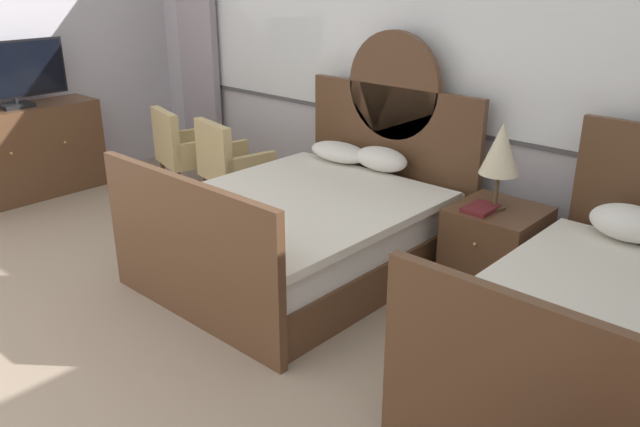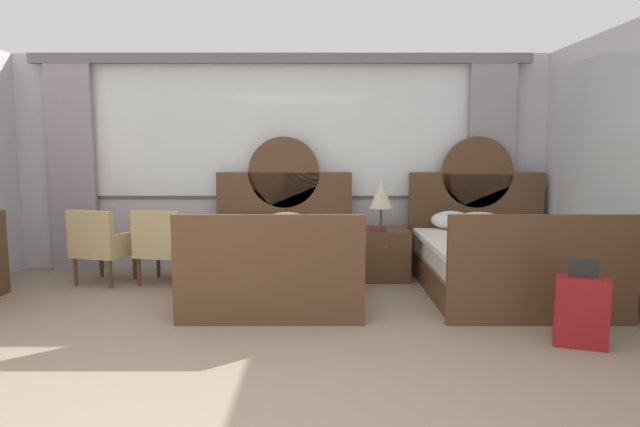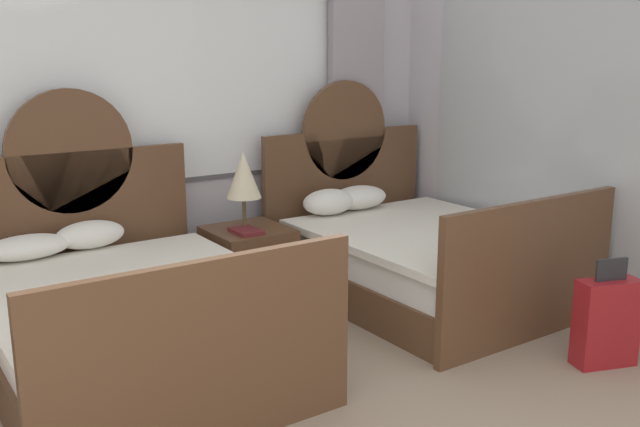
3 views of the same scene
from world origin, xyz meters
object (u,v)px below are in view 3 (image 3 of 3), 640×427
at_px(table_lamp_on_nightstand, 243,176).
at_px(suitcase_on_floor, 606,322).
at_px(nightstand_between_beds, 249,265).
at_px(bed_near_mirror, 417,254).
at_px(bed_near_window, 127,317).
at_px(book_on_nightstand, 246,231).

bearing_deg(table_lamp_on_nightstand, suitcase_on_floor, -59.66).
distance_m(nightstand_between_beds, suitcase_on_floor, 2.60).
height_order(bed_near_mirror, table_lamp_on_nightstand, bed_near_mirror).
xyz_separation_m(bed_near_window, table_lamp_on_nightstand, (1.16, 0.63, 0.66)).
height_order(bed_near_window, suitcase_on_floor, bed_near_window).
relative_size(bed_near_window, table_lamp_on_nightstand, 3.63).
xyz_separation_m(nightstand_between_beds, book_on_nightstand, (-0.08, -0.12, 0.31)).
xyz_separation_m(bed_near_window, nightstand_between_beds, (1.19, 0.64, -0.05)).
height_order(bed_near_window, book_on_nightstand, bed_near_window).
bearing_deg(table_lamp_on_nightstand, book_on_nightstand, -113.80).
relative_size(bed_near_window, nightstand_between_beds, 3.54).
xyz_separation_m(bed_near_mirror, book_on_nightstand, (-1.26, 0.52, 0.26)).
bearing_deg(table_lamp_on_nightstand, bed_near_window, -151.51).
relative_size(bed_near_window, book_on_nightstand, 8.30).
distance_m(bed_near_window, suitcase_on_floor, 2.96).
distance_m(book_on_nightstand, suitcase_on_floor, 2.56).
height_order(bed_near_mirror, suitcase_on_floor, bed_near_mirror).
relative_size(bed_near_mirror, table_lamp_on_nightstand, 3.63).
xyz_separation_m(bed_near_window, bed_near_mirror, (2.37, 0.00, 0.00)).
relative_size(bed_near_window, bed_near_mirror, 1.00).
relative_size(bed_near_mirror, suitcase_on_floor, 3.12).
xyz_separation_m(nightstand_between_beds, table_lamp_on_nightstand, (-0.03, -0.01, 0.71)).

